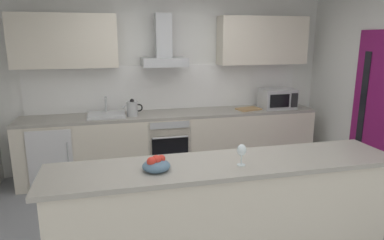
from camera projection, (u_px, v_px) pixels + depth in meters
The scene contains 16 objects.
ground at pixel (202, 228), 3.64m from camera, with size 5.80×4.85×0.02m, color gray.
wall_back at pixel (168, 82), 5.21m from camera, with size 5.80×0.12×2.60m, color white.
backsplash_tile at pixel (169, 87), 5.16m from camera, with size 4.08×0.02×0.66m, color white.
counter_back at pixel (173, 143), 5.05m from camera, with size 4.23×0.60×0.90m.
counter_island at pixel (225, 213), 2.98m from camera, with size 2.97×0.64×0.94m.
upper_cabinets at pixel (170, 41), 4.85m from camera, with size 4.17×0.32×0.70m.
side_door at pixel (377, 113), 4.33m from camera, with size 0.08×0.85×2.05m.
oven at pixel (167, 143), 5.00m from camera, with size 0.60×0.62×0.80m.
refrigerator at pixel (54, 154), 4.65m from camera, with size 0.58×0.60×0.85m.
microwave at pixel (277, 99), 5.23m from camera, with size 0.50×0.38×0.30m.
sink at pixel (106, 114), 4.71m from camera, with size 0.50×0.40×0.26m.
kettle at pixel (132, 108), 4.73m from camera, with size 0.29×0.15×0.24m.
range_hood at pixel (164, 50), 4.81m from camera, with size 0.62×0.45×0.72m.
wine_glass at pixel (242, 151), 2.77m from camera, with size 0.08×0.08×0.18m.
fruit_bowl at pixel (156, 165), 2.68m from camera, with size 0.22×0.22×0.13m.
chopping_board at pixel (249, 109), 5.16m from camera, with size 0.34×0.22×0.02m, color tan.
Camera 1 is at (-0.88, -3.16, 1.96)m, focal length 32.18 mm.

